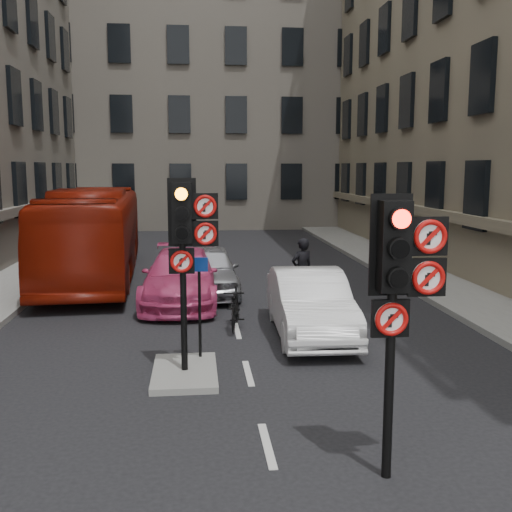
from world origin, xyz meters
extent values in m
cube|color=gray|center=(7.20, 12.00, 0.08)|extent=(3.00, 50.00, 0.16)
cube|color=gray|center=(-1.20, 5.00, 0.06)|extent=(1.20, 2.00, 0.12)
cube|color=#666056|center=(0.00, 38.00, 10.00)|extent=(30.00, 14.00, 20.00)
cylinder|color=black|center=(1.40, 1.00, 1.20)|extent=(0.12, 0.12, 2.40)
cube|color=black|center=(1.40, 1.00, 2.95)|extent=(0.36, 0.28, 1.10)
cube|color=black|center=(1.40, 1.13, 2.95)|extent=(0.52, 0.03, 1.25)
cylinder|color=#FF1407|center=(1.40, 0.76, 3.30)|extent=(0.22, 0.01, 0.22)
cylinder|color=black|center=(1.40, 0.76, 2.95)|extent=(0.22, 0.01, 0.22)
cylinder|color=black|center=(1.40, 0.76, 2.60)|extent=(0.22, 0.01, 0.22)
cube|color=black|center=(1.82, 0.98, 3.07)|extent=(0.47, 0.05, 0.47)
cylinder|color=white|center=(1.82, 0.94, 3.07)|extent=(0.41, 0.02, 0.41)
torus|color=#BF0C0A|center=(1.82, 0.93, 3.07)|extent=(0.41, 0.06, 0.41)
cube|color=#BF0C0A|center=(1.82, 0.92, 3.07)|extent=(0.25, 0.01, 0.25)
cube|color=black|center=(1.82, 0.98, 2.57)|extent=(0.47, 0.05, 0.47)
cylinder|color=white|center=(1.82, 0.94, 2.57)|extent=(0.41, 0.02, 0.41)
torus|color=#BF0C0A|center=(1.82, 0.93, 2.57)|extent=(0.41, 0.06, 0.41)
cube|color=#BF0C0A|center=(1.82, 0.92, 2.57)|extent=(0.25, 0.01, 0.25)
cube|color=black|center=(1.38, 0.98, 2.07)|extent=(0.47, 0.05, 0.47)
cylinder|color=white|center=(1.38, 0.94, 2.07)|extent=(0.41, 0.02, 0.41)
torus|color=#BF0C0A|center=(1.38, 0.93, 2.07)|extent=(0.41, 0.06, 0.41)
cube|color=#BF0C0A|center=(1.38, 0.92, 2.07)|extent=(0.25, 0.01, 0.25)
cylinder|color=black|center=(-1.20, 5.00, 1.32)|extent=(0.12, 0.12, 2.40)
cube|color=black|center=(-1.20, 5.00, 3.07)|extent=(0.36, 0.28, 1.10)
cube|color=black|center=(-1.20, 5.13, 3.07)|extent=(0.52, 0.03, 1.25)
cylinder|color=orange|center=(-1.20, 4.75, 3.42)|extent=(0.22, 0.02, 0.22)
cylinder|color=black|center=(-1.20, 4.75, 3.07)|extent=(0.22, 0.02, 0.22)
cylinder|color=black|center=(-1.20, 4.75, 2.72)|extent=(0.22, 0.02, 0.22)
cube|color=black|center=(-0.78, 4.98, 3.19)|extent=(0.47, 0.05, 0.47)
cylinder|color=white|center=(-0.78, 4.94, 3.19)|extent=(0.41, 0.02, 0.41)
torus|color=#BF0C0A|center=(-0.78, 4.92, 3.19)|extent=(0.41, 0.06, 0.41)
cube|color=#BF0C0A|center=(-0.78, 4.92, 3.19)|extent=(0.25, 0.02, 0.25)
cube|color=black|center=(-0.78, 4.98, 2.69)|extent=(0.47, 0.05, 0.47)
cylinder|color=white|center=(-0.78, 4.94, 2.69)|extent=(0.41, 0.02, 0.41)
torus|color=#BF0C0A|center=(-0.78, 4.92, 2.69)|extent=(0.41, 0.06, 0.41)
cube|color=#BF0C0A|center=(-0.78, 4.92, 2.69)|extent=(0.25, 0.02, 0.25)
cube|color=black|center=(-1.22, 4.98, 2.19)|extent=(0.47, 0.05, 0.47)
cylinder|color=white|center=(-1.22, 4.94, 2.19)|extent=(0.41, 0.02, 0.41)
torus|color=#BF0C0A|center=(-1.22, 4.92, 2.19)|extent=(0.41, 0.06, 0.41)
cube|color=#BF0C0A|center=(-1.22, 4.92, 2.19)|extent=(0.25, 0.02, 0.25)
imported|color=#9FA1A7|center=(-0.57, 12.30, 0.75)|extent=(1.86, 4.42, 1.49)
imported|color=white|center=(1.66, 7.47, 0.75)|extent=(1.72, 4.62, 1.51)
imported|color=#C83B71|center=(-1.39, 11.19, 0.75)|extent=(2.30, 5.24, 1.50)
imported|color=maroon|center=(-4.50, 15.41, 1.58)|extent=(3.32, 11.46, 3.15)
imported|color=black|center=(-0.02, 8.27, 0.51)|extent=(0.73, 1.75, 1.02)
imported|color=black|center=(2.07, 10.80, 0.95)|extent=(0.81, 0.68, 1.89)
cylinder|color=black|center=(-0.90, 5.75, 1.11)|extent=(0.06, 0.06, 1.98)
cube|color=navy|center=(-0.90, 5.70, 2.00)|extent=(0.35, 0.08, 0.28)
camera|label=1|loc=(-0.97, -5.90, 3.89)|focal=42.00mm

